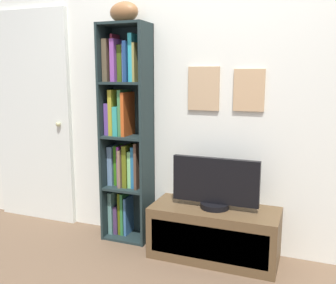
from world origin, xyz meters
name	(u,v)px	position (x,y,z in m)	size (l,w,h in m)	color
back_wall	(204,89)	(0.00, 1.13, 1.29)	(4.80, 0.08, 2.58)	silver
bookshelf	(125,133)	(-0.64, 1.00, 0.92)	(0.40, 0.26, 1.80)	#1C2A2B
football	(124,12)	(-0.61, 0.97, 1.88)	(0.26, 0.16, 0.16)	brown
tv_stand	(214,233)	(0.17, 0.89, 0.20)	(0.97, 0.42, 0.40)	brown
television	(215,184)	(0.17, 0.89, 0.59)	(0.66, 0.22, 0.39)	black
door	(33,118)	(-1.67, 1.08, 0.99)	(0.85, 0.09, 1.99)	silver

